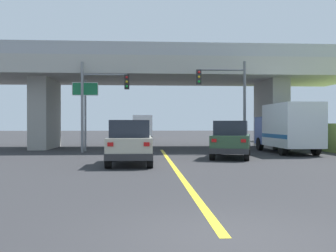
# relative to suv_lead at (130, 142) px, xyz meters

# --- Properties ---
(ground) EXTENTS (160.00, 160.00, 0.00)m
(ground) POSITION_rel_suv_lead_xyz_m (1.91, 12.50, -1.01)
(ground) COLOR #2B2B2D
(overpass_bridge) EXTENTS (30.14, 8.23, 7.38)m
(overpass_bridge) POSITION_rel_suv_lead_xyz_m (1.91, 12.50, 4.31)
(overpass_bridge) COLOR #A8A59E
(overpass_bridge) RESTS_ON ground
(lane_divider_stripe) EXTENTS (0.20, 21.78, 0.01)m
(lane_divider_stripe) POSITION_rel_suv_lead_xyz_m (1.91, -0.81, -1.01)
(lane_divider_stripe) COLOR yellow
(lane_divider_stripe) RESTS_ON ground
(suv_lead) EXTENTS (2.00, 4.32, 2.02)m
(suv_lead) POSITION_rel_suv_lead_xyz_m (0.00, 0.00, 0.00)
(suv_lead) COLOR #B7B29E
(suv_lead) RESTS_ON ground
(suv_crossing) EXTENTS (3.16, 5.01, 2.02)m
(suv_crossing) POSITION_rel_suv_lead_xyz_m (5.40, 3.26, 0.00)
(suv_crossing) COLOR #2D4C33
(suv_crossing) RESTS_ON ground
(box_truck) EXTENTS (2.33, 6.71, 3.11)m
(box_truck) POSITION_rel_suv_lead_xyz_m (9.77, 6.51, 0.62)
(box_truck) COLOR navy
(box_truck) RESTS_ON ground
(traffic_signal_nearside) EXTENTS (3.27, 0.36, 5.94)m
(traffic_signal_nearside) POSITION_rel_suv_lead_xyz_m (6.15, 7.32, 2.82)
(traffic_signal_nearside) COLOR #56595E
(traffic_signal_nearside) RESTS_ON ground
(traffic_signal_farside) EXTENTS (3.16, 0.36, 5.92)m
(traffic_signal_farside) POSITION_rel_suv_lead_xyz_m (-2.37, 8.04, 2.69)
(traffic_signal_farside) COLOR slate
(traffic_signal_farside) RESTS_ON ground
(highway_sign) EXTENTS (1.76, 0.17, 4.84)m
(highway_sign) POSITION_rel_suv_lead_xyz_m (-3.33, 9.06, 2.58)
(highway_sign) COLOR slate
(highway_sign) RESTS_ON ground
(semi_truck_distant) EXTENTS (2.33, 6.94, 2.91)m
(semi_truck_distant) POSITION_rel_suv_lead_xyz_m (0.54, 31.57, 0.54)
(semi_truck_distant) COLOR silver
(semi_truck_distant) RESTS_ON ground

